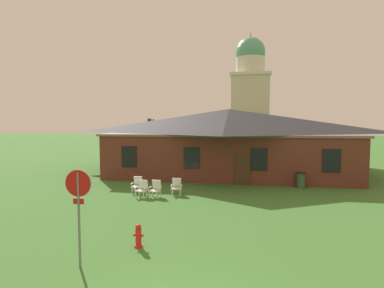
{
  "coord_description": "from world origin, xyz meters",
  "views": [
    {
      "loc": [
        1.34,
        -5.53,
        4.21
      ],
      "look_at": [
        -1.19,
        9.08,
        3.16
      ],
      "focal_mm": 28.71,
      "sensor_mm": 36.0,
      "label": 1
    }
  ],
  "objects_px": {
    "fire_hydrant": "(138,236)",
    "trash_bin": "(301,180)",
    "lawn_chair_by_porch": "(137,184)",
    "stop_sign": "(78,198)",
    "lawn_chair_near_door": "(142,188)",
    "lawn_chair_middle": "(177,186)",
    "lawn_chair_left_end": "(156,188)"
  },
  "relations": [
    {
      "from": "fire_hydrant",
      "to": "trash_bin",
      "type": "xyz_separation_m",
      "value": [
        7.07,
        10.79,
        0.12
      ]
    },
    {
      "from": "lawn_chair_by_porch",
      "to": "fire_hydrant",
      "type": "xyz_separation_m",
      "value": [
        2.83,
        -7.71,
        -0.12
      ]
    },
    {
      "from": "stop_sign",
      "to": "lawn_chair_near_door",
      "type": "height_order",
      "value": "stop_sign"
    },
    {
      "from": "fire_hydrant",
      "to": "lawn_chair_by_porch",
      "type": "bearing_deg",
      "value": 110.13
    },
    {
      "from": "stop_sign",
      "to": "fire_hydrant",
      "type": "relative_size",
      "value": 3.63
    },
    {
      "from": "lawn_chair_by_porch",
      "to": "lawn_chair_middle",
      "type": "height_order",
      "value": "same"
    },
    {
      "from": "trash_bin",
      "to": "fire_hydrant",
      "type": "bearing_deg",
      "value": -123.24
    },
    {
      "from": "lawn_chair_by_porch",
      "to": "stop_sign",
      "type": "bearing_deg",
      "value": -80.06
    },
    {
      "from": "lawn_chair_middle",
      "to": "lawn_chair_near_door",
      "type": "bearing_deg",
      "value": -153.83
    },
    {
      "from": "stop_sign",
      "to": "trash_bin",
      "type": "relative_size",
      "value": 2.93
    },
    {
      "from": "lawn_chair_near_door",
      "to": "lawn_chair_middle",
      "type": "distance_m",
      "value": 1.99
    },
    {
      "from": "lawn_chair_middle",
      "to": "stop_sign",
      "type": "bearing_deg",
      "value": -94.92
    },
    {
      "from": "stop_sign",
      "to": "fire_hydrant",
      "type": "distance_m",
      "value": 2.63
    },
    {
      "from": "lawn_chair_by_porch",
      "to": "lawn_chair_left_end",
      "type": "relative_size",
      "value": 1.0
    },
    {
      "from": "lawn_chair_by_porch",
      "to": "trash_bin",
      "type": "height_order",
      "value": "trash_bin"
    },
    {
      "from": "lawn_chair_near_door",
      "to": "fire_hydrant",
      "type": "height_order",
      "value": "lawn_chair_near_door"
    },
    {
      "from": "lawn_chair_left_end",
      "to": "lawn_chair_middle",
      "type": "bearing_deg",
      "value": 36.9
    },
    {
      "from": "stop_sign",
      "to": "lawn_chair_by_porch",
      "type": "height_order",
      "value": "stop_sign"
    },
    {
      "from": "lawn_chair_by_porch",
      "to": "fire_hydrant",
      "type": "bearing_deg",
      "value": -69.87
    },
    {
      "from": "lawn_chair_by_porch",
      "to": "lawn_chair_near_door",
      "type": "height_order",
      "value": "same"
    },
    {
      "from": "lawn_chair_by_porch",
      "to": "lawn_chair_left_end",
      "type": "xyz_separation_m",
      "value": [
        1.4,
        -0.92,
        0.0
      ]
    },
    {
      "from": "lawn_chair_left_end",
      "to": "trash_bin",
      "type": "height_order",
      "value": "trash_bin"
    },
    {
      "from": "fire_hydrant",
      "to": "trash_bin",
      "type": "height_order",
      "value": "trash_bin"
    },
    {
      "from": "lawn_chair_near_door",
      "to": "lawn_chair_by_porch",
      "type": "bearing_deg",
      "value": 122.42
    },
    {
      "from": "lawn_chair_near_door",
      "to": "lawn_chair_middle",
      "type": "height_order",
      "value": "same"
    },
    {
      "from": "lawn_chair_near_door",
      "to": "fire_hydrant",
      "type": "xyz_separation_m",
      "value": [
        2.18,
        -6.69,
        -0.12
      ]
    },
    {
      "from": "lawn_chair_by_porch",
      "to": "lawn_chair_left_end",
      "type": "distance_m",
      "value": 1.68
    },
    {
      "from": "lawn_chair_left_end",
      "to": "lawn_chair_by_porch",
      "type": "bearing_deg",
      "value": 146.71
    },
    {
      "from": "lawn_chair_left_end",
      "to": "trash_bin",
      "type": "xyz_separation_m",
      "value": [
        8.5,
        4.0,
        -0.0
      ]
    },
    {
      "from": "lawn_chair_middle",
      "to": "fire_hydrant",
      "type": "bearing_deg",
      "value": -87.06
    },
    {
      "from": "lawn_chair_by_porch",
      "to": "lawn_chair_near_door",
      "type": "xyz_separation_m",
      "value": [
        0.65,
        -1.02,
        0.0
      ]
    },
    {
      "from": "lawn_chair_middle",
      "to": "trash_bin",
      "type": "bearing_deg",
      "value": 23.36
    }
  ]
}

